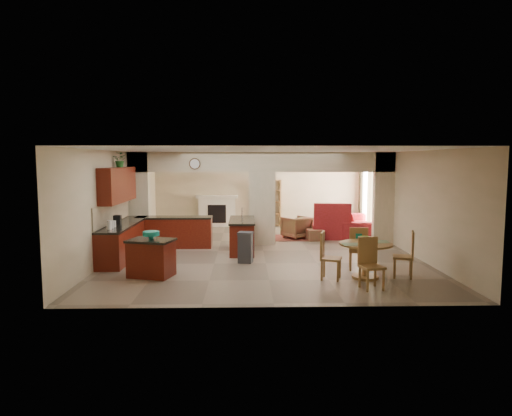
{
  "coord_description": "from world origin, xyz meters",
  "views": [
    {
      "loc": [
        -0.51,
        -12.73,
        2.56
      ],
      "look_at": [
        -0.2,
        0.3,
        1.19
      ],
      "focal_mm": 32.0,
      "sensor_mm": 36.0,
      "label": 1
    }
  ],
  "objects_px": {
    "sofa": "(355,222)",
    "armchair": "(297,227)",
    "dining_table": "(366,255)",
    "kitchen_island": "(151,258)"
  },
  "relations": [
    {
      "from": "sofa",
      "to": "armchair",
      "type": "height_order",
      "value": "sofa"
    },
    {
      "from": "kitchen_island",
      "to": "dining_table",
      "type": "distance_m",
      "value": 4.69
    },
    {
      "from": "dining_table",
      "to": "sofa",
      "type": "distance_m",
      "value": 6.1
    },
    {
      "from": "sofa",
      "to": "armchair",
      "type": "xyz_separation_m",
      "value": [
        -2.13,
        -0.85,
        -0.05
      ]
    },
    {
      "from": "dining_table",
      "to": "armchair",
      "type": "bearing_deg",
      "value": 100.19
    },
    {
      "from": "kitchen_island",
      "to": "armchair",
      "type": "height_order",
      "value": "kitchen_island"
    },
    {
      "from": "dining_table",
      "to": "armchair",
      "type": "distance_m",
      "value": 5.22
    },
    {
      "from": "kitchen_island",
      "to": "sofa",
      "type": "height_order",
      "value": "kitchen_island"
    },
    {
      "from": "kitchen_island",
      "to": "dining_table",
      "type": "xyz_separation_m",
      "value": [
        4.68,
        -0.28,
        0.1
      ]
    },
    {
      "from": "armchair",
      "to": "kitchen_island",
      "type": "bearing_deg",
      "value": 18.4
    }
  ]
}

